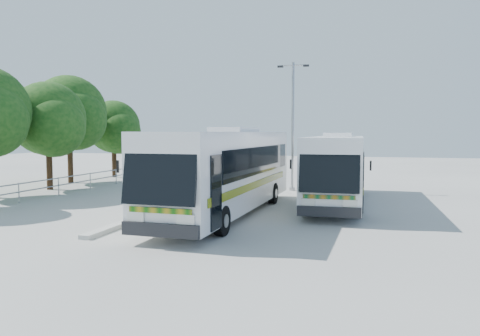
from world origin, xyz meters
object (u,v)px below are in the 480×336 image
(tree_far_c, at_px, (49,119))
(coach_main, at_px, (227,169))
(coach_adjacent, at_px, (337,167))
(tree_far_d, at_px, (70,112))
(tree_far_e, at_px, (114,127))
(lamppost, at_px, (293,120))

(tree_far_c, bearing_deg, coach_main, -22.45)
(coach_adjacent, bearing_deg, tree_far_c, 175.70)
(coach_main, distance_m, coach_adjacent, 6.10)
(tree_far_d, distance_m, coach_main, 16.92)
(tree_far_e, xyz_separation_m, lamppost, (14.63, -4.67, 0.28))
(tree_far_e, bearing_deg, lamppost, -17.69)
(coach_main, bearing_deg, tree_far_d, 148.73)
(tree_far_e, relative_size, lamppost, 0.78)
(tree_far_d, bearing_deg, tree_far_c, -72.17)
(tree_far_e, bearing_deg, tree_far_c, -86.46)
(tree_far_c, distance_m, tree_far_d, 3.93)
(coach_main, xyz_separation_m, lamppost, (1.29, 8.84, 2.27))
(tree_far_c, bearing_deg, tree_far_d, 107.83)
(tree_far_c, xyz_separation_m, tree_far_e, (-0.51, 8.20, -0.37))
(coach_adjacent, bearing_deg, coach_main, -134.92)
(tree_far_e, bearing_deg, coach_main, -45.35)
(tree_far_d, height_order, lamppost, lamppost)
(tree_far_d, relative_size, tree_far_e, 1.24)
(tree_far_c, xyz_separation_m, lamppost, (14.12, 3.53, -0.09))
(tree_far_c, height_order, coach_main, tree_far_c)
(tree_far_d, bearing_deg, coach_main, -32.70)
(tree_far_d, relative_size, coach_adjacent, 0.62)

